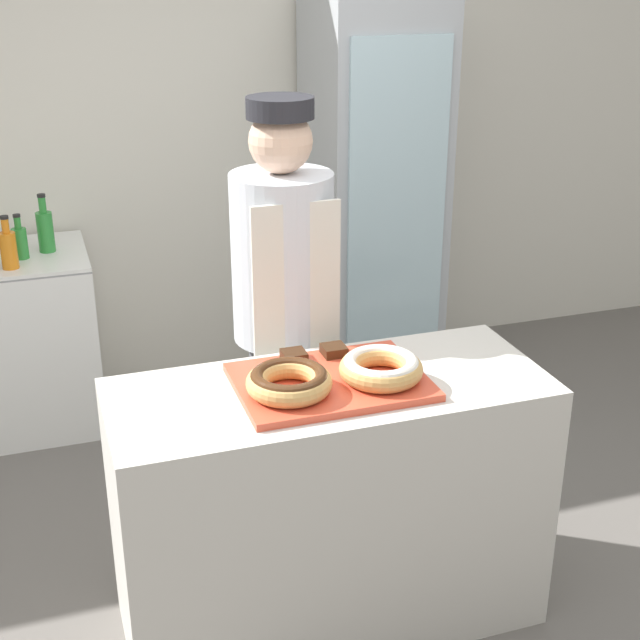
# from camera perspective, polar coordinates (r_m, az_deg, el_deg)

# --- Properties ---
(ground_plane) EXTENTS (14.00, 14.00, 0.00)m
(ground_plane) POSITION_cam_1_polar(r_m,az_deg,el_deg) (3.26, 0.59, -18.22)
(ground_plane) COLOR #66605B
(wall_back) EXTENTS (8.00, 0.06, 2.70)m
(wall_back) POSITION_cam_1_polar(r_m,az_deg,el_deg) (4.60, -8.24, 12.59)
(wall_back) COLOR silver
(wall_back) RESTS_ON ground_plane
(display_counter) EXTENTS (1.38, 0.56, 0.88)m
(display_counter) POSITION_cam_1_polar(r_m,az_deg,el_deg) (2.99, 0.62, -11.79)
(display_counter) COLOR beige
(display_counter) RESTS_ON ground_plane
(serving_tray) EXTENTS (0.58, 0.43, 0.02)m
(serving_tray) POSITION_cam_1_polar(r_m,az_deg,el_deg) (2.76, 0.66, -3.98)
(serving_tray) COLOR #D84C33
(serving_tray) RESTS_ON display_counter
(donut_chocolate_glaze) EXTENTS (0.26, 0.26, 0.07)m
(donut_chocolate_glaze) POSITION_cam_1_polar(r_m,az_deg,el_deg) (2.65, -1.99, -3.91)
(donut_chocolate_glaze) COLOR tan
(donut_chocolate_glaze) RESTS_ON serving_tray
(donut_light_glaze) EXTENTS (0.26, 0.26, 0.07)m
(donut_light_glaze) POSITION_cam_1_polar(r_m,az_deg,el_deg) (2.74, 3.93, -3.03)
(donut_light_glaze) COLOR tan
(donut_light_glaze) RESTS_ON serving_tray
(brownie_back_left) EXTENTS (0.08, 0.08, 0.03)m
(brownie_back_left) POSITION_cam_1_polar(r_m,az_deg,el_deg) (2.87, -1.68, -2.31)
(brownie_back_left) COLOR #382111
(brownie_back_left) RESTS_ON serving_tray
(brownie_back_right) EXTENTS (0.08, 0.08, 0.03)m
(brownie_back_right) POSITION_cam_1_polar(r_m,az_deg,el_deg) (2.90, 0.89, -1.95)
(brownie_back_right) COLOR #382111
(brownie_back_right) RESTS_ON serving_tray
(baker_person) EXTENTS (0.37, 0.37, 1.68)m
(baker_person) POSITION_cam_1_polar(r_m,az_deg,el_deg) (3.25, -2.31, 0.16)
(baker_person) COLOR #4C4C51
(baker_person) RESTS_ON ground_plane
(beverage_fridge) EXTENTS (0.60, 0.64, 1.94)m
(beverage_fridge) POSITION_cam_1_polar(r_m,az_deg,el_deg) (4.56, 3.39, 7.81)
(beverage_fridge) COLOR #ADB2B7
(beverage_fridge) RESTS_ON ground_plane
(chest_freezer) EXTENTS (0.84, 0.61, 0.85)m
(chest_freezer) POSITION_cam_1_polar(r_m,az_deg,el_deg) (4.44, -19.63, -1.36)
(chest_freezer) COLOR white
(chest_freezer) RESTS_ON ground_plane
(bottle_orange) EXTENTS (0.07, 0.07, 0.24)m
(bottle_orange) POSITION_cam_1_polar(r_m,az_deg,el_deg) (4.08, -19.32, 4.36)
(bottle_orange) COLOR orange
(bottle_orange) RESTS_ON chest_freezer
(bottle_green) EXTENTS (0.07, 0.07, 0.27)m
(bottle_green) POSITION_cam_1_polar(r_m,az_deg,el_deg) (4.26, -17.17, 5.55)
(bottle_green) COLOR #2D8C38
(bottle_green) RESTS_ON chest_freezer
(bottle_green_b) EXTENTS (0.07, 0.07, 0.20)m
(bottle_green_b) POSITION_cam_1_polar(r_m,az_deg,el_deg) (4.21, -18.65, 4.78)
(bottle_green_b) COLOR #2D8C38
(bottle_green_b) RESTS_ON chest_freezer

